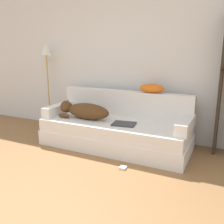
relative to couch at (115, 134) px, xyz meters
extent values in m
cube|color=silver|center=(-0.16, 0.61, 1.16)|extent=(7.19, 0.06, 2.70)
cube|color=silver|center=(0.00, 0.00, -0.08)|extent=(2.09, 0.85, 0.21)
cube|color=silver|center=(0.00, -0.01, 0.11)|extent=(2.05, 0.81, 0.17)
cube|color=silver|center=(0.00, 0.35, 0.38)|extent=(2.05, 0.15, 0.38)
cube|color=silver|center=(-0.97, -0.01, 0.27)|extent=(0.15, 0.66, 0.15)
cube|color=silver|center=(0.97, -0.01, 0.27)|extent=(0.15, 0.66, 0.15)
ellipsoid|color=#513319|center=(-0.39, -0.09, 0.31)|extent=(0.66, 0.22, 0.23)
sphere|color=#513319|center=(-0.77, -0.09, 0.34)|extent=(0.18, 0.18, 0.18)
cone|color=#513319|center=(-0.77, -0.14, 0.41)|extent=(0.06, 0.06, 0.08)
cone|color=#513319|center=(-0.77, -0.04, 0.41)|extent=(0.06, 0.06, 0.08)
ellipsoid|color=#513319|center=(-0.74, -0.19, 0.23)|extent=(0.20, 0.06, 0.07)
cube|color=#2D2D30|center=(0.19, -0.11, 0.20)|extent=(0.34, 0.29, 0.02)
ellipsoid|color=orange|center=(0.41, 0.36, 0.64)|extent=(0.36, 0.21, 0.13)
cube|color=#2D2319|center=(1.30, 0.43, 0.71)|extent=(0.04, 0.26, 1.80)
cylinder|color=tan|center=(-1.50, 0.39, -0.18)|extent=(0.22, 0.22, 0.02)
cylinder|color=tan|center=(-1.50, 0.39, 0.46)|extent=(0.02, 0.02, 1.25)
cone|color=silver|center=(-1.50, 0.39, 1.19)|extent=(0.22, 0.22, 0.20)
cube|color=white|center=(0.39, -0.60, -0.17)|extent=(0.08, 0.08, 0.03)
camera|label=1|loc=(1.46, -3.06, 1.15)|focal=40.00mm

